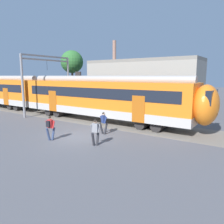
{
  "coord_description": "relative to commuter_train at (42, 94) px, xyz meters",
  "views": [
    {
      "loc": [
        10.57,
        -11.01,
        4.32
      ],
      "look_at": [
        1.35,
        2.48,
        1.6
      ],
      "focal_mm": 35.0,
      "sensor_mm": 36.0,
      "label": 1
    }
  ],
  "objects": [
    {
      "name": "ground_plane",
      "position": [
        10.67,
        -5.51,
        -2.25
      ],
      "size": [
        160.0,
        160.0,
        0.0
      ],
      "primitive_type": "plane",
      "color": "#515156"
    },
    {
      "name": "pedestrian_red",
      "position": [
        9.75,
        -7.07,
        -1.26
      ],
      "size": [
        0.54,
        0.66,
        1.67
      ],
      "color": "navy",
      "rests_on": "ground"
    },
    {
      "name": "catenary_gantry",
      "position": [
        1.1,
        0.0,
        2.06
      ],
      "size": [
        0.24,
        6.64,
        6.53
      ],
      "color": "gray",
      "rests_on": "ground"
    },
    {
      "name": "pedestrian_grey",
      "position": [
        12.96,
        -6.23,
        -1.29
      ],
      "size": [
        0.53,
        0.7,
        1.67
      ],
      "color": "#28282D",
      "rests_on": "ground"
    },
    {
      "name": "track_bed",
      "position": [
        -2.48,
        0.0,
        -2.25
      ],
      "size": [
        80.0,
        4.4,
        0.01
      ],
      "primitive_type": "cube",
      "color": "slate",
      "rests_on": "ground"
    },
    {
      "name": "commuter_train",
      "position": [
        0.0,
        0.0,
        0.0
      ],
      "size": [
        38.05,
        3.07,
        4.73
      ],
      "color": "#B2ADA8",
      "rests_on": "ground"
    },
    {
      "name": "street_tree_left",
      "position": [
        -3.17,
        8.31,
        4.13
      ],
      "size": [
        3.43,
        3.43,
        8.15
      ],
      "color": "brown",
      "rests_on": "ground"
    },
    {
      "name": "pedestrian_navy",
      "position": [
        11.76,
        -3.76,
        -1.29
      ],
      "size": [
        0.67,
        0.52,
        1.67
      ],
      "color": "#28282D",
      "rests_on": "ground"
    },
    {
      "name": "background_building",
      "position": [
        8.06,
        9.89,
        0.95
      ],
      "size": [
        14.88,
        5.0,
        9.2
      ],
      "color": "gray",
      "rests_on": "ground"
    }
  ]
}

